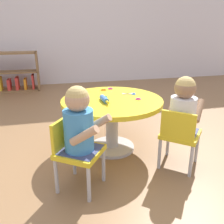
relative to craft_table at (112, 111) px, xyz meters
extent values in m
plane|color=olive|center=(0.00, 0.00, -0.40)|extent=(10.00, 10.00, 0.00)
cube|color=silver|center=(0.00, 3.00, 1.00)|extent=(8.00, 0.12, 2.80)
cylinder|color=silver|center=(0.00, 0.00, -0.38)|extent=(0.44, 0.44, 0.03)
cylinder|color=silver|center=(0.00, 0.00, -0.16)|extent=(0.12, 0.12, 0.47)
cylinder|color=yellow|center=(0.00, 0.00, 0.09)|extent=(0.95, 0.95, 0.04)
cylinder|color=#B7B7BC|center=(-0.33, -0.72, -0.26)|extent=(0.03, 0.03, 0.28)
cylinder|color=#B7B7BC|center=(-0.19, -0.51, -0.26)|extent=(0.03, 0.03, 0.28)
cylinder|color=#B7B7BC|center=(-0.55, -0.58, -0.26)|extent=(0.03, 0.03, 0.28)
cylinder|color=#B7B7BC|center=(-0.40, -0.36, -0.26)|extent=(0.03, 0.03, 0.28)
cube|color=yellow|center=(-0.37, -0.54, -0.10)|extent=(0.42, 0.42, 0.04)
cube|color=yellow|center=(-0.48, -0.46, 0.03)|extent=(0.17, 0.24, 0.22)
cube|color=#3F4772|center=(-0.37, -0.54, -0.10)|extent=(0.38, 0.37, 0.04)
cylinder|color=#3F8CCC|center=(-0.37, -0.54, 0.07)|extent=(0.21, 0.21, 0.30)
sphere|color=tan|center=(-0.37, -0.54, 0.30)|extent=(0.17, 0.17, 0.17)
sphere|color=tan|center=(-0.37, -0.54, 0.31)|extent=(0.16, 0.16, 0.16)
cylinder|color=tan|center=(-0.34, -0.69, 0.09)|extent=(0.21, 0.17, 0.17)
cylinder|color=tan|center=(-0.22, -0.51, 0.09)|extent=(0.21, 0.17, 0.17)
cylinder|color=#B7B7BC|center=(0.68, -0.41, -0.26)|extent=(0.03, 0.03, 0.28)
cylinder|color=#B7B7BC|center=(0.48, -0.24, -0.26)|extent=(0.03, 0.03, 0.28)
cylinder|color=#B7B7BC|center=(0.51, -0.61, -0.26)|extent=(0.03, 0.03, 0.28)
cylinder|color=#B7B7BC|center=(0.31, -0.44, -0.26)|extent=(0.03, 0.03, 0.28)
cube|color=yellow|center=(0.49, -0.43, -0.10)|extent=(0.42, 0.42, 0.04)
cube|color=yellow|center=(0.41, -0.53, 0.03)|extent=(0.22, 0.19, 0.22)
cube|color=#3F4772|center=(0.49, -0.43, -0.10)|extent=(0.38, 0.38, 0.04)
cylinder|color=white|center=(0.49, -0.43, 0.07)|extent=(0.21, 0.21, 0.30)
sphere|color=#997051|center=(0.49, -0.43, 0.30)|extent=(0.17, 0.17, 0.17)
sphere|color=tan|center=(0.49, -0.43, 0.31)|extent=(0.16, 0.16, 0.16)
cylinder|color=#997051|center=(0.64, -0.42, 0.09)|extent=(0.18, 0.20, 0.17)
cylinder|color=#997051|center=(0.48, -0.28, 0.09)|extent=(0.18, 0.20, 0.17)
cube|color=olive|center=(-0.81, 2.55, -0.05)|extent=(0.03, 0.28, 0.70)
cube|color=olive|center=(-1.26, 2.55, -0.38)|extent=(0.90, 0.28, 0.03)
cube|color=olive|center=(-1.26, 2.55, -0.05)|extent=(0.90, 0.28, 0.02)
cube|color=olive|center=(-1.26, 2.55, 0.29)|extent=(0.90, 0.28, 0.03)
cube|color=yellow|center=(-1.47, 2.55, -0.25)|extent=(0.03, 0.20, 0.24)
cube|color=red|center=(-1.33, 2.55, -0.27)|extent=(0.05, 0.20, 0.19)
cube|color=red|center=(-1.19, 2.55, -0.26)|extent=(0.05, 0.20, 0.22)
cube|color=orange|center=(-1.05, 2.55, -0.27)|extent=(0.04, 0.20, 0.19)
cube|color=red|center=(-0.91, 2.55, -0.24)|extent=(0.03, 0.20, 0.26)
cylinder|color=#3F72CC|center=(-0.09, -0.07, 0.14)|extent=(0.06, 0.14, 0.05)
cylinder|color=yellow|center=(-0.10, 0.02, 0.14)|extent=(0.03, 0.05, 0.02)
cylinder|color=yellow|center=(-0.08, -0.16, 0.14)|extent=(0.03, 0.05, 0.02)
cube|color=silver|center=(0.19, 0.13, 0.12)|extent=(0.11, 0.02, 0.01)
cube|color=silver|center=(0.19, 0.13, 0.12)|extent=(0.11, 0.06, 0.01)
torus|color=#3F72CC|center=(0.25, 0.13, 0.12)|extent=(0.05, 0.05, 0.01)
torus|color=#3F72CC|center=(0.24, 0.10, 0.12)|extent=(0.05, 0.05, 0.01)
cylinder|color=#CC99E5|center=(-0.27, 0.21, 0.12)|extent=(0.12, 0.12, 0.02)
torus|color=#4CB259|center=(-0.06, 0.06, 0.12)|extent=(0.06, 0.06, 0.01)
torus|color=#D83FA5|center=(0.23, -0.07, 0.12)|extent=(0.05, 0.05, 0.01)
torus|color=#D83FA5|center=(0.07, 0.36, 0.12)|extent=(0.05, 0.05, 0.01)
torus|color=orange|center=(-0.01, 0.33, 0.12)|extent=(0.06, 0.06, 0.01)
camera|label=1|loc=(-0.50, -2.13, 0.78)|focal=39.41mm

